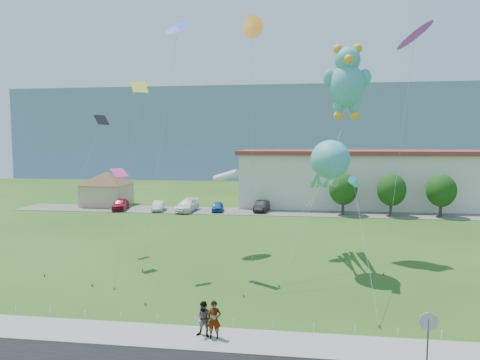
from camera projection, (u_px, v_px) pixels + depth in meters
The scene contains 28 objects.
ground at pixel (219, 317), 23.09m from camera, with size 160.00×160.00×0.00m, color #284914.
sidewalk at pixel (209, 339), 20.37m from camera, with size 80.00×2.50×0.10m, color gray.
parking_strip at pixel (266, 212), 57.64m from camera, with size 70.00×6.00×0.06m, color #59544C.
hill_ridge at pixel (285, 133), 140.46m from camera, with size 160.00×50.00×25.00m, color gray.
pavilion at pixel (107, 185), 63.52m from camera, with size 9.20×9.20×5.00m.
warehouse at pixel (447, 178), 62.72m from camera, with size 61.00×15.00×8.20m.
stop_sign at pixel (428, 327), 17.52m from camera, with size 0.80×0.07×2.50m.
rope_fence at pixel (215, 322), 21.79m from camera, with size 26.05×0.05×0.50m.
tree_near at pixel (343, 189), 55.03m from camera, with size 3.60×3.60×5.47m.
tree_mid at pixel (391, 190), 54.24m from camera, with size 3.60×3.60×5.47m.
tree_far at pixel (441, 191), 53.44m from camera, with size 3.60×3.60×5.47m.
pedestrian_left at pixel (214, 320), 20.34m from camera, with size 0.65×0.43×1.79m, color gray.
pedestrian_right at pixel (204, 319), 20.49m from camera, with size 0.83×0.65×1.71m, color gray.
parked_car_red at pixel (121, 204), 59.34m from camera, with size 1.84×4.57×1.56m, color maroon.
parked_car_silver at pixel (158, 206), 58.66m from camera, with size 1.39×3.99×1.31m, color silver.
parked_car_white at pixel (187, 205), 58.04m from camera, with size 2.18×5.37×1.56m, color white.
parked_car_blue at pixel (218, 207), 57.97m from camera, with size 1.50×3.73×1.27m, color #1B4A99.
parked_car_black at pixel (262, 206), 57.90m from camera, with size 1.55×4.44×1.46m, color black.
octopus_kite at pixel (329, 168), 31.49m from camera, with size 6.93×12.00×9.58m.
teddy_bear_kite at pixel (347, 80), 35.04m from camera, with size 7.05×10.55×17.40m.
small_kite_blue at pixel (177, 33), 38.02m from camera, with size 1.80×9.54×20.31m.
small_kite_purple at pixel (414, 40), 33.40m from camera, with size 3.79×5.89×18.48m.
small_kite_pink at pixel (117, 182), 31.94m from camera, with size 1.29×5.74×7.54m.
small_kite_white at pixel (226, 177), 29.34m from camera, with size 4.12×6.99×7.55m.
small_kite_orange at pixel (253, 31), 37.20m from camera, with size 1.80×5.83×20.23m.
small_kite_cyan at pixel (354, 183), 28.69m from camera, with size 0.74×8.81×7.19m.
small_kite_black at pixel (96, 136), 35.81m from camera, with size 1.54×8.49×11.76m.
small_kite_yellow at pixel (137, 109), 30.11m from camera, with size 1.29×5.07×13.77m.
Camera 1 is at (4.09, -22.00, 9.42)m, focal length 32.00 mm.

